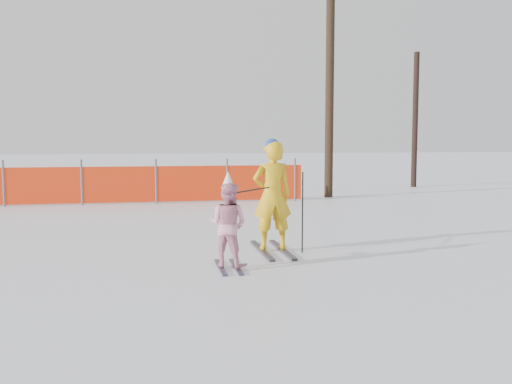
# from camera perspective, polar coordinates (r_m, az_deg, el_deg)

# --- Properties ---
(ground) EXTENTS (120.00, 120.00, 0.00)m
(ground) POSITION_cam_1_polar(r_m,az_deg,el_deg) (8.45, 0.64, -7.08)
(ground) COLOR white
(ground) RESTS_ON ground
(adult) EXTENTS (0.64, 1.61, 1.82)m
(adult) POSITION_cam_1_polar(r_m,az_deg,el_deg) (9.16, 1.63, -0.36)
(adult) COLOR black
(adult) RESTS_ON ground
(child) EXTENTS (0.73, 0.97, 1.37)m
(child) POSITION_cam_1_polar(r_m,az_deg,el_deg) (8.00, -2.80, -3.22)
(child) COLOR black
(child) RESTS_ON ground
(ski_poles) EXTENTS (1.26, 0.88, 1.30)m
(ski_poles) POSITION_cam_1_polar(r_m,az_deg,el_deg) (8.83, 2.38, -1.05)
(ski_poles) COLOR black
(ski_poles) RESTS_ON ground
(safety_fence) EXTENTS (14.21, 0.06, 1.25)m
(safety_fence) POSITION_cam_1_polar(r_m,az_deg,el_deg) (16.37, -20.22, 0.62)
(safety_fence) COLOR #595960
(safety_fence) RESTS_ON ground
(tree_trunks) EXTENTS (4.54, 3.18, 6.23)m
(tree_trunks) POSITION_cam_1_polar(r_m,az_deg,el_deg) (19.26, 10.56, 8.54)
(tree_trunks) COLOR black
(tree_trunks) RESTS_ON ground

